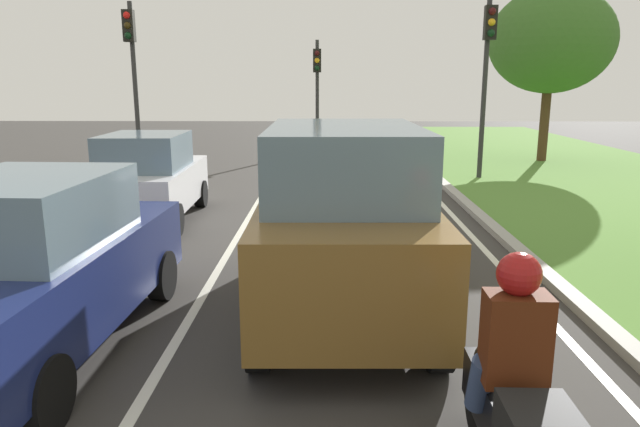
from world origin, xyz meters
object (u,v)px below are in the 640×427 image
object	(u,v)px
tree_roadside_far	(551,41)
car_suv_ahead	(343,219)
car_sedan_left_lane	(34,266)
traffic_light_far_median	(317,78)
car_hatchback_far	(149,178)
traffic_light_near_right	(487,59)
traffic_light_overhead_left	(132,59)
motorcycle	(509,427)
rider_person	(514,335)

from	to	relation	value
tree_roadside_far	car_suv_ahead	bearing A→B (deg)	-118.18
car_sedan_left_lane	car_suv_ahead	bearing A→B (deg)	20.94
car_sedan_left_lane	traffic_light_far_median	distance (m)	18.32
car_hatchback_far	traffic_light_near_right	size ratio (longest dim) A/B	0.75
car_sedan_left_lane	traffic_light_overhead_left	size ratio (longest dim) A/B	0.86
car_suv_ahead	car_hatchback_far	world-z (taller)	car_suv_ahead
car_sedan_left_lane	traffic_light_overhead_left	world-z (taller)	traffic_light_overhead_left
car_sedan_left_lane	motorcycle	bearing A→B (deg)	-25.89
rider_person	car_hatchback_far	bearing A→B (deg)	121.83
traffic_light_far_median	traffic_light_overhead_left	bearing A→B (deg)	-131.59
car_suv_ahead	traffic_light_near_right	bearing A→B (deg)	66.08
motorcycle	rider_person	xyz separation A→B (m)	(0.00, 0.05, 0.62)
car_sedan_left_lane	traffic_light_far_median	bearing A→B (deg)	84.12
car_sedan_left_lane	tree_roadside_far	xyz separation A→B (m)	(10.54, 14.77, 3.21)
car_suv_ahead	traffic_light_far_median	distance (m)	17.05
car_hatchback_far	rider_person	xyz separation A→B (m)	(4.79, -8.01, 0.31)
traffic_light_overhead_left	car_hatchback_far	bearing A→B (deg)	-70.18
traffic_light_overhead_left	traffic_light_far_median	size ratio (longest dim) A/B	1.15
traffic_light_overhead_left	car_sedan_left_lane	bearing A→B (deg)	-76.84
car_suv_ahead	rider_person	world-z (taller)	car_suv_ahead
motorcycle	traffic_light_overhead_left	size ratio (longest dim) A/B	0.38
rider_person	traffic_light_overhead_left	bearing A→B (deg)	117.27
car_sedan_left_lane	car_hatchback_far	bearing A→B (deg)	97.91
traffic_light_overhead_left	traffic_light_far_median	bearing A→B (deg)	48.41
car_hatchback_far	traffic_light_far_median	distance (m)	12.78
motorcycle	traffic_light_near_right	bearing A→B (deg)	77.32
car_suv_ahead	traffic_light_near_right	world-z (taller)	traffic_light_near_right
car_hatchback_far	traffic_light_overhead_left	bearing A→B (deg)	108.29
traffic_light_overhead_left	car_suv_ahead	bearing A→B (deg)	-61.12
rider_person	tree_roadside_far	size ratio (longest dim) A/B	0.20
car_hatchback_far	traffic_light_near_right	world-z (taller)	traffic_light_near_right
motorcycle	rider_person	bearing A→B (deg)	89.04
rider_person	traffic_light_overhead_left	size ratio (longest dim) A/B	0.23
car_suv_ahead	car_sedan_left_lane	bearing A→B (deg)	-162.11
car_suv_ahead	traffic_light_far_median	world-z (taller)	traffic_light_far_median
car_suv_ahead	traffic_light_far_median	xyz separation A→B (m)	(-0.64, 16.95, 1.75)
car_suv_ahead	rider_person	xyz separation A→B (m)	(1.01, -3.29, 0.02)
traffic_light_overhead_left	tree_roadside_far	size ratio (longest dim) A/B	0.86
motorcycle	rider_person	distance (m)	0.62
car_suv_ahead	traffic_light_near_right	xyz separation A→B (m)	(4.20, 9.84, 2.22)
traffic_light_near_right	traffic_light_far_median	bearing A→B (deg)	124.26
motorcycle	tree_roadside_far	xyz separation A→B (m)	(6.33, 17.02, 3.56)
car_suv_ahead	tree_roadside_far	bearing A→B (deg)	61.00
traffic_light_overhead_left	traffic_light_far_median	xyz separation A→B (m)	(5.37, 6.05, -0.50)
rider_person	traffic_light_near_right	xyz separation A→B (m)	(3.19, 13.13, 2.20)
traffic_light_overhead_left	motorcycle	bearing A→B (deg)	-63.76
car_suv_ahead	traffic_light_far_median	bearing A→B (deg)	91.34
car_sedan_left_lane	car_hatchback_far	distance (m)	5.84
traffic_light_near_right	car_sedan_left_lane	bearing A→B (deg)	-124.12
car_sedan_left_lane	motorcycle	distance (m)	4.79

